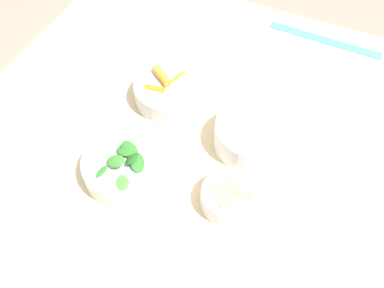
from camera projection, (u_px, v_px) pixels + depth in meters
The scene contains 7 objects.
ground_plane at pixel (214, 266), 1.58m from camera, with size 10.00×10.00×0.00m, color gray.
dining_table at pixel (225, 169), 1.05m from camera, with size 1.25×1.04×0.76m.
bowl_carrots at pixel (167, 90), 1.03m from camera, with size 0.16×0.16×0.07m.
bowl_greens at pixel (124, 166), 0.90m from camera, with size 0.18×0.18×0.08m.
bowl_beans_hotdog at pixel (250, 135), 0.94m from camera, with size 0.16×0.16×0.07m.
bowl_cookies at pixel (229, 196), 0.86m from camera, with size 0.12×0.12×0.05m.
ruler at pixel (324, 40), 1.18m from camera, with size 0.31×0.03×0.00m.
Camera 1 is at (0.16, -0.55, 1.54)m, focal length 40.00 mm.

